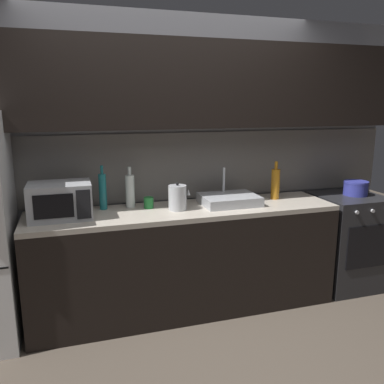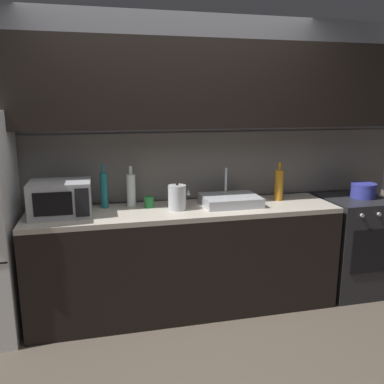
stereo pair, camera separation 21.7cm
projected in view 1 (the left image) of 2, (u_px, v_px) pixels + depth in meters
name	position (u px, v px, depth m)	size (l,w,h in m)	color
ground_plane	(224.00, 372.00, 2.67)	(10.00, 10.00, 0.00)	#4C4238
back_wall	(176.00, 127.00, 3.45)	(4.30, 0.44, 2.50)	slate
counter_run	(186.00, 259.00, 3.41)	(2.56, 0.60, 0.90)	black
oven_range	(346.00, 241.00, 3.87)	(0.60, 0.62, 0.90)	#232326
microwave	(60.00, 201.00, 3.02)	(0.46, 0.35, 0.27)	#A8AAAF
sink_basin	(229.00, 199.00, 3.45)	(0.48, 0.38, 0.30)	#ADAFB5
kettle	(178.00, 198.00, 3.25)	(0.18, 0.15, 0.23)	#B7BABF
wine_bottle_clear	(130.00, 191.00, 3.33)	(0.08, 0.08, 0.34)	silver
wine_bottle_amber	(275.00, 183.00, 3.61)	(0.08, 0.08, 0.34)	#B27019
wine_bottle_teal	(103.00, 191.00, 3.26)	(0.06, 0.06, 0.36)	#19666B
mug_green	(149.00, 203.00, 3.31)	(0.08, 0.08, 0.09)	#1E6B2D
cooking_pot	(356.00, 188.00, 3.78)	(0.23, 0.23, 0.13)	#333899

